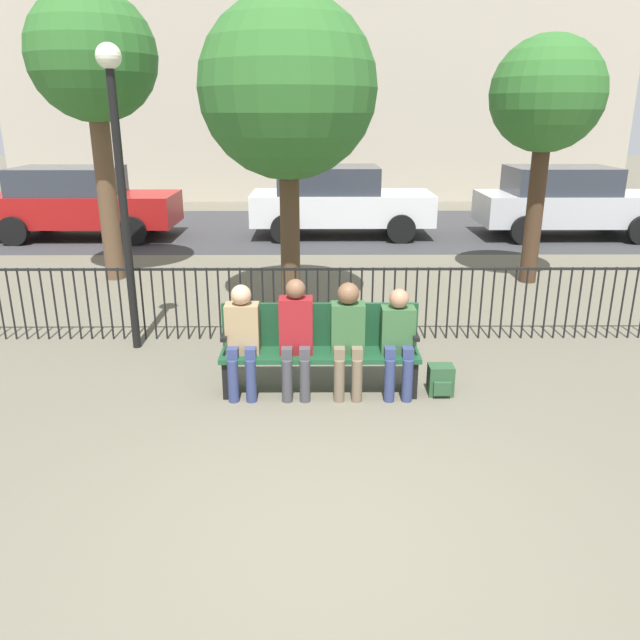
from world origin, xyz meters
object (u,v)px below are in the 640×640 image
(seated_person_1, at_px, (296,332))
(parked_car_2, at_px, (338,200))
(tree_2, at_px, (547,98))
(lamp_post, at_px, (118,155))
(tree_0, at_px, (288,90))
(tree_1, at_px, (93,61))
(parked_car_0, at_px, (567,201))
(seated_person_0, at_px, (242,335))
(parked_car_1, at_px, (80,202))
(seated_person_3, at_px, (398,337))
(park_bench, at_px, (320,345))
(seated_person_2, at_px, (348,333))
(backpack, at_px, (441,380))

(seated_person_1, relative_size, parked_car_2, 0.29)
(tree_2, xyz_separation_m, lamp_post, (-5.94, -3.15, -0.68))
(seated_person_1, distance_m, tree_0, 3.76)
(tree_1, distance_m, parked_car_2, 6.30)
(seated_person_1, bearing_deg, parked_car_0, 54.85)
(seated_person_0, relative_size, parked_car_1, 0.28)
(seated_person_1, bearing_deg, parked_car_2, 85.32)
(seated_person_3, height_order, lamp_post, lamp_post)
(seated_person_0, xyz_separation_m, parked_car_0, (6.59, 8.59, 0.18))
(park_bench, bearing_deg, seated_person_3, -9.70)
(seated_person_3, distance_m, tree_2, 5.87)
(parked_car_0, distance_m, parked_car_2, 5.33)
(park_bench, distance_m, seated_person_2, 0.36)
(backpack, distance_m, parked_car_1, 10.93)
(seated_person_3, bearing_deg, tree_1, 132.39)
(tree_1, xyz_separation_m, parked_car_1, (-1.88, 3.74, -2.74))
(seated_person_2, bearing_deg, park_bench, 155.11)
(seated_person_2, xyz_separation_m, tree_0, (-0.69, 2.89, 2.41))
(seated_person_0, bearing_deg, tree_2, 45.68)
(tree_0, distance_m, parked_car_2, 6.34)
(parked_car_0, distance_m, parked_car_1, 11.29)
(parked_car_0, bearing_deg, lamp_post, -138.33)
(park_bench, height_order, seated_person_1, seated_person_1)
(park_bench, height_order, tree_0, tree_0)
(tree_2, relative_size, lamp_post, 1.13)
(seated_person_3, bearing_deg, seated_person_1, 179.66)
(seated_person_2, xyz_separation_m, seated_person_3, (0.51, -0.00, -0.04))
(lamp_post, bearing_deg, tree_1, 110.92)
(park_bench, distance_m, seated_person_1, 0.33)
(seated_person_1, xyz_separation_m, tree_2, (3.89, 4.54, 2.33))
(seated_person_1, bearing_deg, tree_1, 124.91)
(parked_car_2, bearing_deg, lamp_post, -110.56)
(seated_person_1, height_order, seated_person_2, seated_person_1)
(seated_person_2, height_order, tree_1, tree_1)
(parked_car_0, bearing_deg, park_bench, -124.44)
(seated_person_3, bearing_deg, backpack, -1.78)
(tree_1, xyz_separation_m, parked_car_2, (4.08, 3.95, -2.74))
(parked_car_2, bearing_deg, tree_1, -135.91)
(seated_person_0, bearing_deg, tree_1, 120.29)
(seated_person_0, bearing_deg, lamp_post, 137.26)
(seated_person_1, distance_m, tree_2, 6.41)
(lamp_post, bearing_deg, parked_car_1, 114.00)
(seated_person_3, distance_m, tree_1, 7.16)
(seated_person_0, bearing_deg, parked_car_0, 52.50)
(seated_person_0, bearing_deg, parked_car_1, 118.75)
(tree_0, height_order, parked_car_2, tree_0)
(parked_car_0, xyz_separation_m, parked_car_2, (-5.33, 0.17, 0.00))
(tree_2, bearing_deg, backpack, -117.65)
(tree_1, height_order, parked_car_1, tree_1)
(seated_person_2, distance_m, lamp_post, 3.37)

